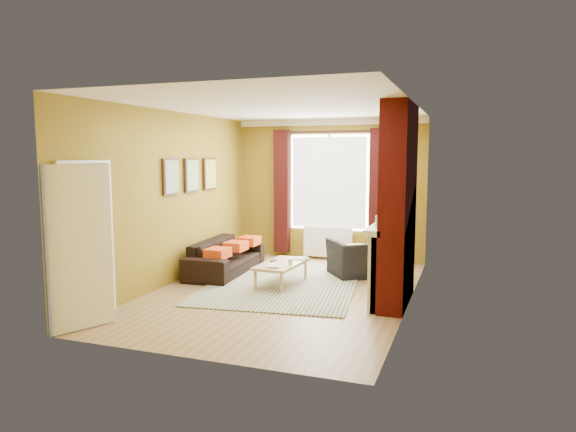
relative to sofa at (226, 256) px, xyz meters
The scene contains 12 objects.
ground 1.72m from the sofa, 32.88° to the right, with size 5.50×5.50×0.00m, color brown.
room_walls 2.40m from the sofa, 17.16° to the right, with size 3.82×5.54×2.83m.
striped_rug 1.35m from the sofa, 18.20° to the right, with size 2.72×3.51×0.02m.
sofa is the anchor object (origin of this frame).
armchair 2.38m from the sofa, 12.58° to the left, with size 0.98×0.85×0.63m, color black.
coffee_table 1.36m from the sofa, 22.70° to the right, with size 0.62×1.14×0.37m.
wicker_stool 2.38m from the sofa, 24.92° to the left, with size 0.40×0.40×0.46m.
floor_lamp 3.22m from the sofa, 26.88° to the left, with size 0.31×0.31×1.62m.
book_a 1.43m from the sofa, 37.22° to the right, with size 0.20×0.27×0.03m, color #999999.
book_b 1.36m from the sofa, ahead, with size 0.18×0.25×0.02m, color #999999.
mug 1.57m from the sofa, 23.25° to the right, with size 0.09×0.09×0.09m, color #999999.
tv_remote 1.18m from the sofa, 22.85° to the right, with size 0.07×0.15×0.02m.
Camera 1 is at (2.65, -7.22, 2.10)m, focal length 32.00 mm.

